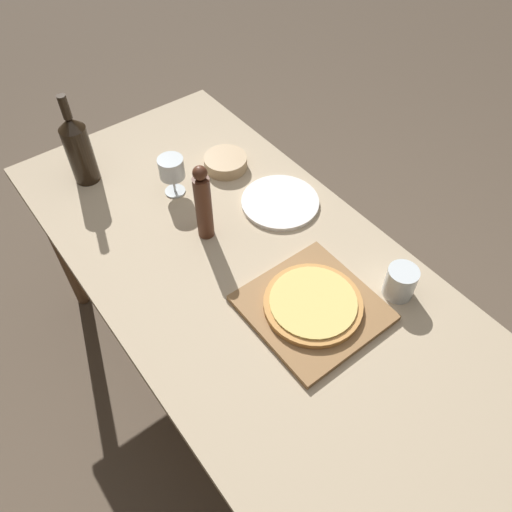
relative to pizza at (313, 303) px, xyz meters
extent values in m
plane|color=brown|center=(-0.05, 0.21, -0.80)|extent=(12.00, 12.00, 0.00)
cube|color=tan|center=(-0.05, 0.21, -0.04)|extent=(0.84, 1.77, 0.03)
cylinder|color=brown|center=(-0.41, 1.04, -0.43)|extent=(0.06, 0.06, 0.74)
cylinder|color=brown|center=(0.31, 1.04, -0.43)|extent=(0.06, 0.06, 0.74)
cube|color=olive|center=(0.00, 0.00, -0.02)|extent=(0.33, 0.34, 0.02)
cylinder|color=#C68947|center=(0.00, 0.00, 0.00)|extent=(0.27, 0.27, 0.02)
cylinder|color=#E0C66B|center=(0.00, 0.00, 0.01)|extent=(0.24, 0.24, 0.01)
cylinder|color=black|center=(-0.25, 0.87, 0.07)|extent=(0.09, 0.09, 0.20)
cone|color=black|center=(-0.25, 0.87, 0.19)|extent=(0.09, 0.09, 0.04)
cylinder|color=black|center=(-0.25, 0.87, 0.25)|extent=(0.03, 0.03, 0.08)
cylinder|color=#4C2819|center=(-0.07, 0.41, 0.08)|extent=(0.05, 0.05, 0.22)
sphere|color=#4C2819|center=(-0.07, 0.41, 0.21)|extent=(0.04, 0.04, 0.04)
cylinder|color=silver|center=(-0.05, 0.64, -0.03)|extent=(0.07, 0.07, 0.00)
cylinder|color=silver|center=(-0.05, 0.64, 0.01)|extent=(0.01, 0.01, 0.06)
cylinder|color=silver|center=(-0.05, 0.64, 0.07)|extent=(0.08, 0.08, 0.07)
cylinder|color=tan|center=(0.16, 0.64, -0.01)|extent=(0.15, 0.15, 0.04)
cylinder|color=silver|center=(0.23, -0.10, 0.02)|extent=(0.09, 0.09, 0.10)
cylinder|color=white|center=(0.19, 0.38, -0.02)|extent=(0.25, 0.25, 0.01)
camera|label=1|loc=(-0.59, -0.52, 1.11)|focal=35.00mm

